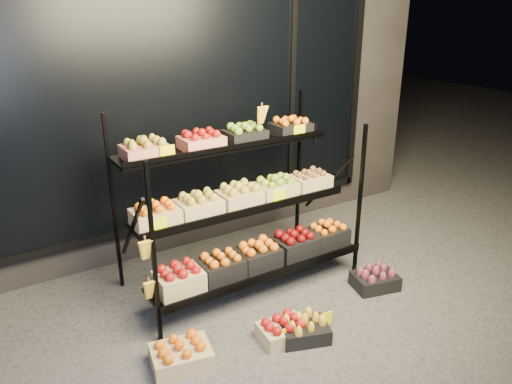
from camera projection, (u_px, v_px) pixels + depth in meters
ground at (280, 312)px, 4.33m from camera, size 24.00×24.00×0.00m
building at (155, 72)px, 5.75m from camera, size 6.00×2.08×3.50m
display_rack at (242, 206)px, 4.51m from camera, size 2.18×1.02×1.74m
tag_floor_a at (288, 339)px, 3.89m from camera, size 0.13×0.01×0.12m
tag_floor_b at (325, 323)px, 4.08m from camera, size 0.13×0.01×0.12m
floor_crate_left at (181, 354)px, 3.67m from camera, size 0.48×0.39×0.21m
floor_crate_midleft at (304, 329)px, 3.96m from camera, size 0.44×0.38×0.19m
floor_crate_midright at (283, 329)px, 3.96m from camera, size 0.39×0.31×0.19m
floor_crate_right at (375, 279)px, 4.67m from camera, size 0.46×0.38×0.20m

